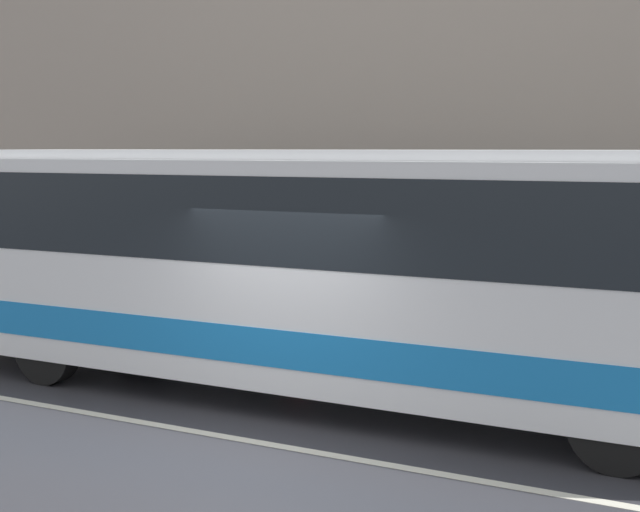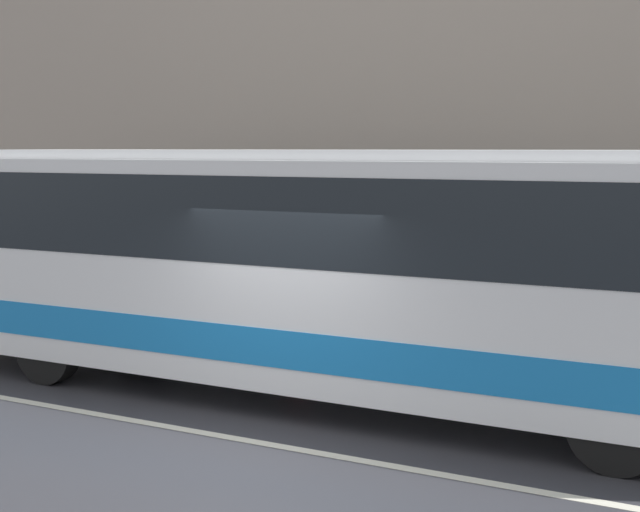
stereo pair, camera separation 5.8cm
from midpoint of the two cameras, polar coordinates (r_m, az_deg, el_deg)
The scene contains 6 objects.
ground_plane at distance 10.03m, azimuth -4.14°, elevation -11.77°, with size 60.00×60.00×0.00m, color #333338.
sidewalk at distance 14.71m, azimuth 6.89°, elevation -5.39°, with size 60.00×2.77×0.18m.
building_facade at distance 15.86m, azimuth 9.08°, elevation 11.05°, with size 60.00×0.35×9.08m.
lane_stripe at distance 10.03m, azimuth -4.14°, elevation -11.75°, with size 54.00×0.14×0.01m.
transit_bus at distance 11.47m, azimuth -1.12°, elevation -0.15°, with size 11.51×2.50×3.19m.
pedestrian_waiting at distance 14.60m, azimuth -1.41°, elevation -2.11°, with size 0.36×0.36×1.61m.
Camera 2 is at (4.99, -8.09, 3.21)m, focal length 50.00 mm.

